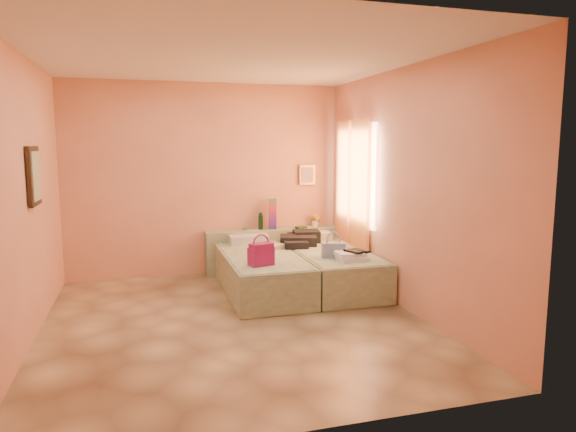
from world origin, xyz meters
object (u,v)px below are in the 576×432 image
flower_vase (315,219)px  towel_stack (352,256)px  bed_right (330,268)px  headboard_ledge (273,250)px  bed_left (261,273)px  blue_handbag (333,250)px  green_book (301,227)px  water_bottle (261,221)px  magenta_handbag (261,254)px

flower_vase → towel_stack: 1.74m
towel_stack → bed_right: bearing=94.3°
headboard_ledge → bed_left: 1.14m
blue_handbag → flower_vase: bearing=89.8°
bed_left → green_book: 1.37m
headboard_ledge → bed_right: 1.18m
headboard_ledge → bed_right: bearing=-63.4°
water_bottle → towel_stack: bearing=-65.4°
green_book → towel_stack: size_ratio=0.46×
bed_left → bed_right: 0.96m
water_bottle → flower_vase: water_bottle is taller
towel_stack → flower_vase: bearing=86.2°
water_bottle → magenta_handbag: (-0.38, -1.63, -0.14)m
bed_right → towel_stack: bearing=-85.4°
water_bottle → green_book: (0.62, -0.06, -0.11)m
bed_right → magenta_handbag: 1.30m
headboard_ledge → blue_handbag: size_ratio=7.13×
green_book → flower_vase: bearing=9.2°
green_book → bed_right: bearing=-98.1°
bed_left → magenta_handbag: (-0.13, -0.58, 0.38)m
blue_handbag → water_bottle: bearing=122.8°
green_book → magenta_handbag: bearing=-136.4°
headboard_ledge → blue_handbag: 1.53m
bed_right → water_bottle: bearing=124.7°
bed_right → bed_left: bearing=-179.7°
headboard_ledge → towel_stack: (0.57, -1.67, 0.23)m
headboard_ledge → flower_vase: flower_vase is taller
bed_left → flower_vase: flower_vase is taller
headboard_ledge → green_book: green_book is taller
water_bottle → green_book: 0.63m
bed_right → towel_stack: (0.05, -0.62, 0.30)m
blue_handbag → magenta_handbag: bearing=-159.5°
blue_handbag → green_book: bearing=99.7°
towel_stack → magenta_handbag: bearing=177.8°
magenta_handbag → bed_left: bearing=60.4°
flower_vase → bed_left: bearing=-135.6°
bed_right → headboard_ledge: bearing=116.8°
bed_left → flower_vase: (1.12, 1.10, 0.51)m
green_book → blue_handbag: blue_handbag is taller
bed_right → green_book: bearing=96.2°
headboard_ledge → magenta_handbag: size_ratio=7.18×
bed_right → flower_vase: flower_vase is taller
water_bottle → towel_stack: size_ratio=0.70×
bed_right → water_bottle: (-0.72, 1.05, 0.52)m
flower_vase → blue_handbag: bearing=-100.4°
bed_left → blue_handbag: size_ratio=6.95×
magenta_handbag → green_book: bearing=41.1°
magenta_handbag → flower_vase: bearing=36.6°
bed_left → bed_right: bearing=0.3°
bed_right → magenta_handbag: magenta_handbag is taller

